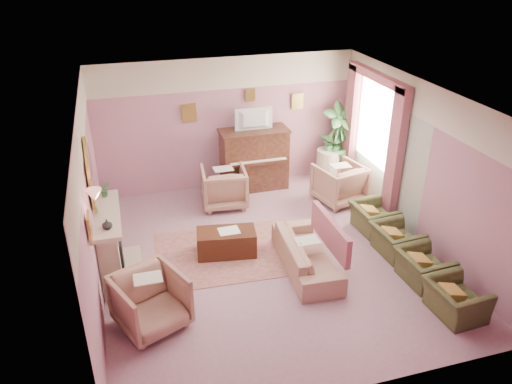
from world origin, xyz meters
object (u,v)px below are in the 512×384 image
object	(u,v)px
coffee_table	(226,243)
olive_chair_d	(373,214)
floral_armchair_right	(339,181)
olive_chair_b	(424,263)
side_table	(328,165)
floral_armchair_left	(224,185)
piano	(254,160)
olive_chair_c	(396,236)
floral_armchair_front	(150,299)
television	(255,118)
sofa	(307,249)
olive_chair_a	(456,295)

from	to	relation	value
coffee_table	olive_chair_d	xyz separation A→B (m)	(2.80, 0.02, 0.12)
floral_armchair_right	olive_chair_b	distance (m)	2.89
olive_chair_b	olive_chair_d	world-z (taller)	same
side_table	olive_chair_b	bearing A→B (deg)	-91.38
floral_armchair_left	olive_chair_d	distance (m)	3.00
piano	olive_chair_c	bearing A→B (deg)	-63.15
coffee_table	floral_armchair_front	xyz separation A→B (m)	(-1.41, -1.46, 0.23)
television	side_table	xyz separation A→B (m)	(1.71, -0.00, -1.25)
sofa	television	bearing A→B (deg)	89.81
coffee_table	olive_chair_a	world-z (taller)	olive_chair_a
piano	floral_armchair_right	size ratio (longest dim) A/B	1.54
floral_armchair_right	television	bearing A→B (deg)	144.19
floral_armchair_right	floral_armchair_front	distance (m)	4.91
sofa	floral_armchair_front	size ratio (longest dim) A/B	2.02
piano	sofa	distance (m)	3.17
piano	television	world-z (taller)	television
piano	floral_armchair_left	distance (m)	1.05
floral_armchair_left	floral_armchair_right	bearing A→B (deg)	-12.36
television	coffee_table	world-z (taller)	television
floral_armchair_right	olive_chair_c	bearing A→B (deg)	-86.55
television	floral_armchair_front	bearing A→B (deg)	-124.30
olive_chair_d	floral_armchair_front	bearing A→B (deg)	-160.69
coffee_table	olive_chair_b	bearing A→B (deg)	-30.13
floral_armchair_front	olive_chair_b	xyz separation A→B (m)	(4.21, -0.16, -0.11)
olive_chair_d	floral_armchair_left	bearing A→B (deg)	144.23
piano	side_table	xyz separation A→B (m)	(1.71, -0.05, -0.30)
piano	side_table	bearing A→B (deg)	-1.72
piano	floral_armchair_left	xyz separation A→B (m)	(-0.82, -0.62, -0.20)
floral_armchair_right	coffee_table	bearing A→B (deg)	-154.72
olive_chair_a	olive_chair_d	distance (m)	2.46
floral_armchair_left	olive_chair_b	distance (m)	4.18
floral_armchair_right	floral_armchair_front	world-z (taller)	same
piano	olive_chair_b	distance (m)	4.34
olive_chair_c	floral_armchair_left	bearing A→B (deg)	133.41
olive_chair_b	side_table	bearing A→B (deg)	88.62
floral_armchair_left	floral_armchair_front	distance (m)	3.69
olive_chair_d	side_table	world-z (taller)	side_table
sofa	floral_armchair_front	world-z (taller)	floral_armchair_front
sofa	olive_chair_c	xyz separation A→B (m)	(1.63, -0.04, -0.02)
coffee_table	floral_armchair_front	bearing A→B (deg)	-134.01
floral_armchair_front	olive_chair_d	world-z (taller)	floral_armchair_front
television	olive_chair_d	bearing A→B (deg)	-55.18
sofa	olive_chair_a	bearing A→B (deg)	-45.90
piano	television	size ratio (longest dim) A/B	1.75
television	olive_chair_a	world-z (taller)	television
floral_armchair_front	side_table	world-z (taller)	floral_armchair_front
television	piano	bearing A→B (deg)	90.00
television	floral_armchair_front	world-z (taller)	television
sofa	olive_chair_b	xyz separation A→B (m)	(1.63, -0.86, -0.02)
television	floral_armchair_left	distance (m)	1.52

